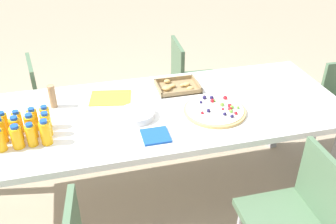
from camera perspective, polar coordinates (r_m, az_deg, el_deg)
The scene contains 23 objects.
ground_plane at distance 2.73m, azimuth -3.34°, elevation -13.44°, with size 12.00×12.00×0.00m, color tan.
party_table at distance 2.29m, azimuth -3.87°, elevation -1.11°, with size 2.52×0.90×0.75m.
chair_far_left at distance 3.04m, azimuth -17.39°, elevation 2.08°, with size 0.45×0.45×0.83m.
chair_near_right at distance 2.07m, azimuth 19.31°, elevation -14.46°, with size 0.40×0.40×0.83m.
chair_far_right at distance 3.22m, azimuth 3.46°, elevation 5.27°, with size 0.42×0.42×0.83m.
juice_bottle_1 at distance 2.09m, azimuth -24.57°, elevation -3.97°, with size 0.05×0.05×0.13m.
juice_bottle_2 at distance 2.07m, azimuth -22.34°, elevation -3.60°, with size 0.06×0.06×0.14m.
juice_bottle_3 at distance 2.06m, azimuth -20.39°, elevation -3.37°, with size 0.05×0.05×0.14m.
juice_bottle_4 at distance 2.05m, azimuth -18.41°, elevation -3.04°, with size 0.06×0.06×0.15m.
juice_bottle_6 at distance 2.15m, azimuth -24.39°, elevation -2.63°, with size 0.05×0.05×0.15m.
juice_bottle_7 at distance 2.13m, azimuth -22.42°, elevation -2.43°, with size 0.06×0.06×0.14m.
juice_bottle_8 at distance 2.12m, azimuth -20.45°, elevation -2.11°, with size 0.06×0.06×0.15m.
juice_bottle_9 at distance 2.11m, azimuth -18.30°, elevation -1.85°, with size 0.05×0.05×0.15m.
juice_bottle_11 at distance 2.21m, azimuth -24.10°, elevation -1.63°, with size 0.06×0.06×0.14m.
juice_bottle_12 at distance 2.20m, azimuth -22.20°, elevation -1.45°, with size 0.05×0.05×0.13m.
juice_bottle_13 at distance 2.18m, azimuth -20.12°, elevation -1.12°, with size 0.05×0.05×0.14m.
juice_bottle_14 at distance 2.18m, azimuth -18.38°, elevation -0.84°, with size 0.05×0.05×0.14m.
fruit_pizza at distance 2.26m, azimuth 7.30°, elevation 0.30°, with size 0.38×0.38×0.05m.
snack_tray at distance 2.50m, azimuth 1.43°, elevation 3.92°, with size 0.28×0.23×0.04m.
plate_stack at distance 2.19m, azimuth -4.84°, elevation -0.38°, with size 0.21×0.21×0.04m.
napkin_stack at distance 2.03m, azimuth -1.92°, elevation -3.70°, with size 0.15×0.15×0.01m, color #194CA5.
cardboard_tube at distance 2.37m, azimuth -17.45°, elevation 2.31°, with size 0.04×0.04×0.15m, color #9E7A56.
paper_folder at distance 2.42m, azimuth -8.89°, elevation 2.18°, with size 0.26×0.20×0.01m, color yellow.
Camera 1 is at (-0.32, -1.90, 1.94)m, focal length 39.42 mm.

